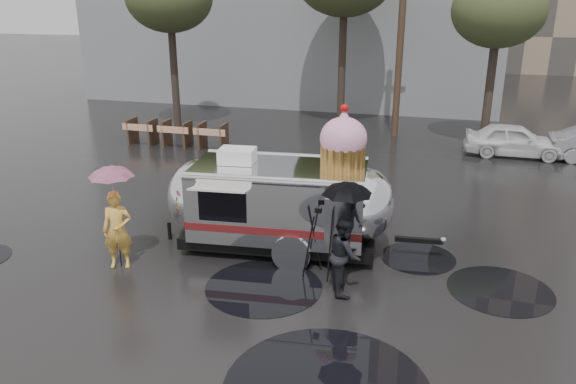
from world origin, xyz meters
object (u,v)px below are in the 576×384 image
(person_left, at_px, (118,230))
(person_right, at_px, (345,255))
(tripod, at_px, (318,235))
(airstream_trailer, at_px, (283,199))

(person_left, relative_size, person_right, 1.06)
(person_left, relative_size, tripod, 1.09)
(person_left, xyz_separation_m, person_right, (4.95, 0.20, -0.05))
(airstream_trailer, distance_m, person_left, 3.73)
(person_left, distance_m, person_right, 4.96)
(person_right, xyz_separation_m, tripod, (-0.65, 0.47, 0.14))
(person_left, distance_m, tripod, 4.36)
(person_right, relative_size, tripod, 1.03)
(person_left, height_order, tripod, person_left)
(person_left, xyz_separation_m, tripod, (4.30, 0.67, 0.09))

